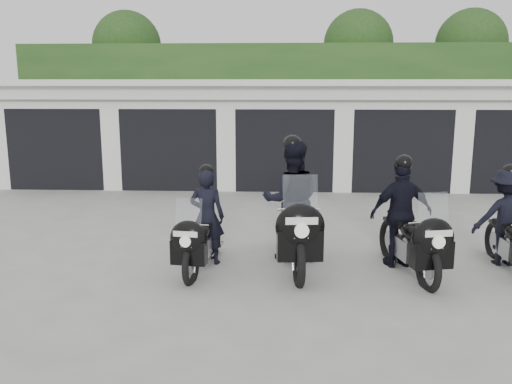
{
  "coord_description": "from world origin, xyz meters",
  "views": [
    {
      "loc": [
        -0.09,
        -8.86,
        2.88
      ],
      "look_at": [
        -0.51,
        0.18,
        1.05
      ],
      "focal_mm": 38.0,
      "sensor_mm": 36.0,
      "label": 1
    }
  ],
  "objects_px": {
    "police_bike_a": "(203,228)",
    "police_bike_b": "(293,209)",
    "police_bike_c": "(406,221)",
    "police_bike_d": "(509,223)"
  },
  "relations": [
    {
      "from": "police_bike_a",
      "to": "police_bike_b",
      "type": "relative_size",
      "value": 0.78
    },
    {
      "from": "police_bike_d",
      "to": "police_bike_a",
      "type": "bearing_deg",
      "value": -176.99
    },
    {
      "from": "police_bike_a",
      "to": "police_bike_d",
      "type": "height_order",
      "value": "police_bike_d"
    },
    {
      "from": "police_bike_b",
      "to": "police_bike_c",
      "type": "xyz_separation_m",
      "value": [
        1.74,
        -0.25,
        -0.11
      ]
    },
    {
      "from": "police_bike_c",
      "to": "police_bike_d",
      "type": "distance_m",
      "value": 1.67
    },
    {
      "from": "police_bike_a",
      "to": "police_bike_b",
      "type": "xyz_separation_m",
      "value": [
        1.41,
        0.34,
        0.23
      ]
    },
    {
      "from": "police_bike_a",
      "to": "police_bike_d",
      "type": "xyz_separation_m",
      "value": [
        4.81,
        0.29,
        0.05
      ]
    },
    {
      "from": "police_bike_a",
      "to": "police_bike_d",
      "type": "bearing_deg",
      "value": 11.42
    },
    {
      "from": "police_bike_a",
      "to": "police_bike_c",
      "type": "distance_m",
      "value": 3.15
    },
    {
      "from": "police_bike_b",
      "to": "police_bike_d",
      "type": "xyz_separation_m",
      "value": [
        3.4,
        -0.05,
        -0.18
      ]
    }
  ]
}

